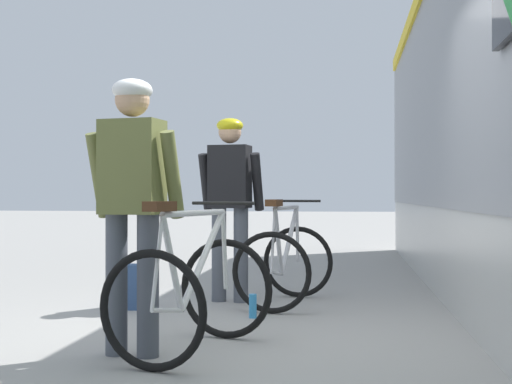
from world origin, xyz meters
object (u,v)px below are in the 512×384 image
at_px(cyclist_near_in_dark, 230,192).
at_px(water_bottle_near_the_bikes, 253,306).
at_px(backpack_on_platform, 132,287).
at_px(cyclist_far_in_olive, 132,190).
at_px(bicycle_near_silver, 285,262).
at_px(bicycle_far_white, 192,291).

height_order(cyclist_near_in_dark, water_bottle_near_the_bikes, cyclist_near_in_dark).
relative_size(backpack_on_platform, water_bottle_near_the_bikes, 2.01).
distance_m(cyclist_near_in_dark, cyclist_far_in_olive, 2.33).
bearing_deg(cyclist_near_in_dark, cyclist_far_in_olive, -95.90).
bearing_deg(bicycle_near_silver, backpack_on_platform, -163.27).
distance_m(cyclist_near_in_dark, water_bottle_near_the_bikes, 1.33).
xyz_separation_m(cyclist_near_in_dark, backpack_on_platform, (-0.80, -0.54, -0.85)).
distance_m(cyclist_near_in_dark, backpack_on_platform, 1.29).
bearing_deg(bicycle_far_white, cyclist_far_in_olive, -163.80).
distance_m(bicycle_far_white, water_bottle_near_the_bikes, 1.40).
bearing_deg(bicycle_near_silver, cyclist_near_in_dark, 166.10).
xyz_separation_m(bicycle_near_silver, backpack_on_platform, (-1.34, -0.40, -0.20)).
bearing_deg(cyclist_far_in_olive, backpack_on_platform, 107.40).
bearing_deg(bicycle_far_white, cyclist_near_in_dark, 93.25).
relative_size(cyclist_near_in_dark, bicycle_far_white, 1.45).
bearing_deg(water_bottle_near_the_bikes, cyclist_near_in_dark, 111.41).
relative_size(cyclist_near_in_dark, backpack_on_platform, 4.40).
xyz_separation_m(cyclist_near_in_dark, bicycle_far_white, (0.13, -2.21, -0.65)).
height_order(bicycle_near_silver, water_bottle_near_the_bikes, bicycle_near_silver).
relative_size(cyclist_near_in_dark, bicycle_near_silver, 1.51).
height_order(bicycle_near_silver, bicycle_far_white, same).
xyz_separation_m(cyclist_near_in_dark, water_bottle_near_the_bikes, (0.34, -0.86, -0.95)).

